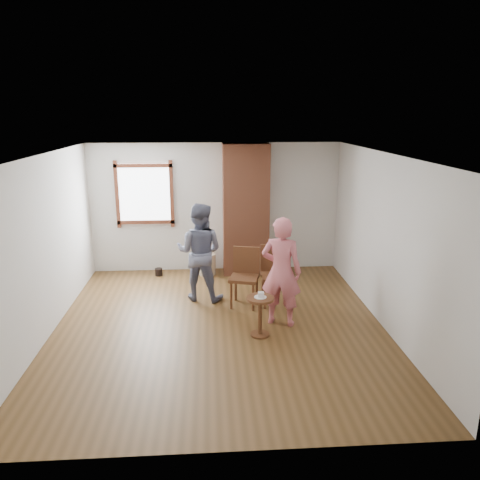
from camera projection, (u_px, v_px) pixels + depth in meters
name	position (u px, v px, depth m)	size (l,w,h in m)	color
ground	(220.00, 326.00, 7.17)	(5.50, 5.50, 0.00)	brown
room_shell	(214.00, 203.00, 7.27)	(5.04, 5.52, 2.62)	silver
brick_chimney	(246.00, 210.00, 9.27)	(0.90, 0.50, 2.60)	#A95B3C
stoneware_crock	(207.00, 264.00, 9.41)	(0.34, 0.34, 0.43)	tan
dark_pot	(159.00, 272.00, 9.38)	(0.15, 0.15, 0.15)	black
dining_chair_left	(245.00, 273.00, 7.89)	(0.56, 0.56, 0.98)	#5A311B
dining_chair_right	(275.00, 271.00, 7.94)	(0.48, 0.48, 1.00)	#5A311B
side_table	(260.00, 310.00, 6.78)	(0.40, 0.40, 0.60)	#5A311B
cake_plate	(260.00, 297.00, 6.73)	(0.18, 0.18, 0.01)	white
cake_slice	(261.00, 295.00, 6.72)	(0.08, 0.07, 0.06)	silver
man	(200.00, 252.00, 8.04)	(0.83, 0.64, 1.70)	#151A3A
person_pink	(281.00, 272.00, 7.06)	(0.62, 0.41, 1.70)	#D86C77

